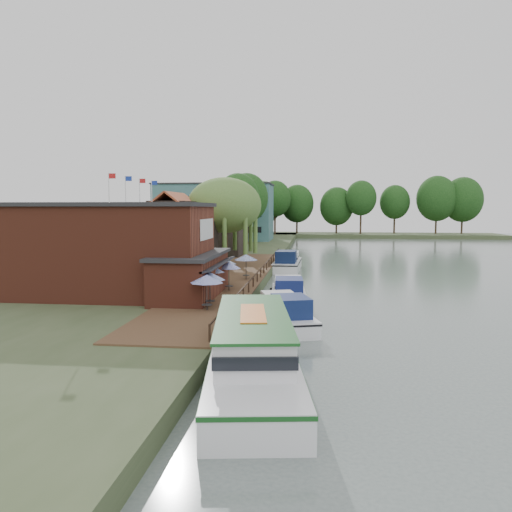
{
  "coord_description": "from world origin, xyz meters",
  "views": [
    {
      "loc": [
        -0.1,
        -38.17,
        7.78
      ],
      "look_at": [
        -6.0,
        12.0,
        3.0
      ],
      "focal_mm": 35.0,
      "sensor_mm": 36.0,
      "label": 1
    }
  ],
  "objects_px": {
    "hotel_block": "(215,212)",
    "cottage_a": "(175,233)",
    "tour_boat": "(253,349)",
    "pub": "(134,249)",
    "willow": "(225,222)",
    "cruiser_1": "(289,289)",
    "umbrella_0": "(207,292)",
    "cruiser_0": "(285,309)",
    "umbrella_4": "(223,271)",
    "cruiser_2": "(287,260)",
    "cottage_b": "(174,229)",
    "swan": "(237,350)",
    "umbrella_3": "(229,276)",
    "umbrella_2": "(212,280)",
    "umbrella_1": "(210,289)",
    "umbrella_5": "(246,267)",
    "cottage_c": "(218,226)"
  },
  "relations": [
    {
      "from": "hotel_block",
      "to": "umbrella_0",
      "type": "bearing_deg",
      "value": -78.96
    },
    {
      "from": "cottage_c",
      "to": "cruiser_1",
      "type": "xyz_separation_m",
      "value": [
        11.82,
        -30.43,
        -4.08
      ]
    },
    {
      "from": "pub",
      "to": "umbrella_3",
      "type": "distance_m",
      "value": 7.87
    },
    {
      "from": "umbrella_1",
      "to": "cruiser_1",
      "type": "bearing_deg",
      "value": 56.03
    },
    {
      "from": "cottage_c",
      "to": "cruiser_1",
      "type": "height_order",
      "value": "cottage_c"
    },
    {
      "from": "umbrella_3",
      "to": "swan",
      "type": "relative_size",
      "value": 5.4
    },
    {
      "from": "pub",
      "to": "umbrella_0",
      "type": "xyz_separation_m",
      "value": [
        6.89,
        -5.28,
        -2.36
      ]
    },
    {
      "from": "umbrella_4",
      "to": "cruiser_0",
      "type": "xyz_separation_m",
      "value": [
        6.12,
        -10.53,
        -1.14
      ]
    },
    {
      "from": "umbrella_1",
      "to": "cruiser_2",
      "type": "bearing_deg",
      "value": 82.91
    },
    {
      "from": "cottage_a",
      "to": "hotel_block",
      "type": "bearing_deg",
      "value": 97.13
    },
    {
      "from": "umbrella_5",
      "to": "swan",
      "type": "bearing_deg",
      "value": -83.56
    },
    {
      "from": "cottage_a",
      "to": "cruiser_0",
      "type": "bearing_deg",
      "value": -56.25
    },
    {
      "from": "umbrella_0",
      "to": "cruiser_0",
      "type": "height_order",
      "value": "umbrella_0"
    },
    {
      "from": "pub",
      "to": "cruiser_0",
      "type": "bearing_deg",
      "value": -20.27
    },
    {
      "from": "hotel_block",
      "to": "tour_boat",
      "type": "xyz_separation_m",
      "value": [
        19.22,
        -86.48,
        -5.62
      ]
    },
    {
      "from": "hotel_block",
      "to": "umbrella_5",
      "type": "distance_m",
      "value": 63.51
    },
    {
      "from": "tour_boat",
      "to": "swan",
      "type": "bearing_deg",
      "value": 100.57
    },
    {
      "from": "umbrella_1",
      "to": "umbrella_4",
      "type": "xyz_separation_m",
      "value": [
        -0.94,
        9.99,
        0.0
      ]
    },
    {
      "from": "cottage_a",
      "to": "cottage_b",
      "type": "xyz_separation_m",
      "value": [
        -3.0,
        10.0,
        0.0
      ]
    },
    {
      "from": "cruiser_1",
      "to": "tour_boat",
      "type": "relative_size",
      "value": 0.69
    },
    {
      "from": "umbrella_0",
      "to": "umbrella_5",
      "type": "bearing_deg",
      "value": 87.82
    },
    {
      "from": "pub",
      "to": "umbrella_5",
      "type": "distance_m",
      "value": 12.37
    },
    {
      "from": "umbrella_3",
      "to": "cruiser_0",
      "type": "height_order",
      "value": "umbrella_3"
    },
    {
      "from": "cottage_c",
      "to": "hotel_block",
      "type": "bearing_deg",
      "value": 102.2
    },
    {
      "from": "pub",
      "to": "tour_boat",
      "type": "height_order",
      "value": "pub"
    },
    {
      "from": "umbrella_3",
      "to": "cruiser_2",
      "type": "bearing_deg",
      "value": 81.31
    },
    {
      "from": "cottage_b",
      "to": "umbrella_4",
      "type": "height_order",
      "value": "cottage_b"
    },
    {
      "from": "hotel_block",
      "to": "cottage_a",
      "type": "height_order",
      "value": "hotel_block"
    },
    {
      "from": "hotel_block",
      "to": "swan",
      "type": "xyz_separation_m",
      "value": [
        17.81,
        -82.28,
        -6.93
      ]
    },
    {
      "from": "umbrella_4",
      "to": "swan",
      "type": "relative_size",
      "value": 5.57
    },
    {
      "from": "willow",
      "to": "cruiser_1",
      "type": "height_order",
      "value": "willow"
    },
    {
      "from": "willow",
      "to": "umbrella_2",
      "type": "bearing_deg",
      "value": -82.57
    },
    {
      "from": "umbrella_0",
      "to": "cruiser_1",
      "type": "bearing_deg",
      "value": 60.88
    },
    {
      "from": "willow",
      "to": "cruiser_1",
      "type": "xyz_separation_m",
      "value": [
        8.32,
        -16.43,
        -5.04
      ]
    },
    {
      "from": "cottage_b",
      "to": "cruiser_1",
      "type": "xyz_separation_m",
      "value": [
        15.82,
        -21.43,
        -4.08
      ]
    },
    {
      "from": "pub",
      "to": "cottage_c",
      "type": "bearing_deg",
      "value": 90.0
    },
    {
      "from": "umbrella_5",
      "to": "tour_boat",
      "type": "xyz_separation_m",
      "value": [
        3.77,
        -25.07,
        -0.75
      ]
    },
    {
      "from": "cruiser_0",
      "to": "swan",
      "type": "distance_m",
      "value": 7.25
    },
    {
      "from": "cottage_c",
      "to": "cruiser_0",
      "type": "height_order",
      "value": "cottage_c"
    },
    {
      "from": "cottage_b",
      "to": "umbrella_1",
      "type": "xyz_separation_m",
      "value": [
        10.79,
        -28.89,
        -2.96
      ]
    },
    {
      "from": "hotel_block",
      "to": "cruiser_1",
      "type": "relative_size",
      "value": 2.62
    },
    {
      "from": "pub",
      "to": "cruiser_0",
      "type": "height_order",
      "value": "pub"
    },
    {
      "from": "pub",
      "to": "willow",
      "type": "relative_size",
      "value": 1.92
    },
    {
      "from": "cottage_c",
      "to": "umbrella_5",
      "type": "distance_m",
      "value": 25.69
    },
    {
      "from": "cottage_b",
      "to": "cruiser_0",
      "type": "height_order",
      "value": "cottage_b"
    },
    {
      "from": "umbrella_2",
      "to": "umbrella_3",
      "type": "bearing_deg",
      "value": 70.79
    },
    {
      "from": "cruiser_2",
      "to": "tour_boat",
      "type": "bearing_deg",
      "value": -87.42
    },
    {
      "from": "cruiser_2",
      "to": "willow",
      "type": "bearing_deg",
      "value": -138.0
    },
    {
      "from": "cruiser_2",
      "to": "cruiser_1",
      "type": "bearing_deg",
      "value": -85.06
    },
    {
      "from": "hotel_block",
      "to": "cruiser_2",
      "type": "height_order",
      "value": "hotel_block"
    }
  ]
}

